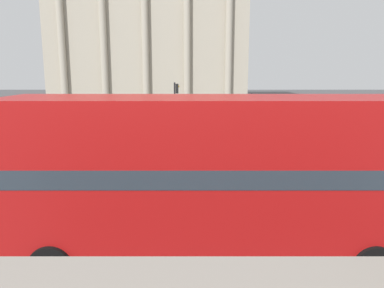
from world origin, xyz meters
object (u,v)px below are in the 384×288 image
Objects in this scene: plaza_building_left at (152,15)px; traffic_light_mid at (253,115)px; double_decker_bus at (212,173)px; traffic_light_near at (87,144)px; traffic_light_far at (177,102)px; pedestrian_black at (314,133)px; pedestrian_olive at (303,140)px.

traffic_light_mid is (9.57, -35.67, -10.62)m from plaza_building_left.
double_decker_bus is 50.08m from plaza_building_left.
double_decker_bus reaches higher than traffic_light_near.
traffic_light_far reaches higher than pedestrian_black.
traffic_light_near is (1.87, -43.38, -10.85)m from plaza_building_left.
traffic_light_mid is 5.50m from pedestrian_black.
plaza_building_left is 38.43m from traffic_light_mid.
traffic_light_near is 1.88× the size of pedestrian_olive.
traffic_light_near is at bearing 166.38° from pedestrian_olive.
traffic_light_mid is at bearing -49.93° from traffic_light_far.
pedestrian_black is (14.12, -32.96, -12.11)m from plaza_building_left.
traffic_light_near is 16.13m from pedestrian_black.
double_decker_bus is 2.78× the size of traffic_light_mid.
double_decker_bus reaches higher than pedestrian_olive.
traffic_light_near is at bearing 133.63° from double_decker_bus.
pedestrian_black is at bearing 65.52° from double_decker_bus.
plaza_building_left is 32.08m from traffic_light_far.
pedestrian_olive is (2.84, -0.64, -1.40)m from traffic_light_mid.
pedestrian_black is at bearing -66.81° from plaza_building_left.
traffic_light_mid reaches higher than traffic_light_near.
pedestrian_olive is at bearing -71.12° from plaza_building_left.
traffic_light_near is at bearing -102.33° from traffic_light_far.
double_decker_bus is 2.47× the size of traffic_light_far.
traffic_light_mid reaches higher than pedestrian_olive.
traffic_light_far reaches higher than traffic_light_mid.
traffic_light_mid is 3.23m from pedestrian_olive.
traffic_light_near is 2.05× the size of pedestrian_black.
plaza_building_left is 16.88× the size of pedestrian_black.
pedestrian_olive is (10.54, 7.08, -1.17)m from traffic_light_near.
double_decker_bus is at bearing -103.56° from traffic_light_mid.
pedestrian_olive is at bearing -39.68° from traffic_light_far.
pedestrian_black is (7.64, 15.55, -1.49)m from double_decker_bus.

